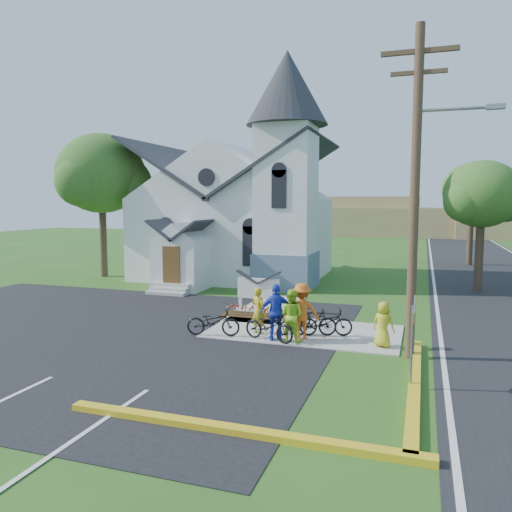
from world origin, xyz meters
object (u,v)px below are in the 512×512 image
(utility_pole, at_px, (417,183))
(stop_sign, at_px, (414,322))
(bike_1, at_px, (291,313))
(cyclist_3, at_px, (301,311))
(church_sign, at_px, (258,289))
(bike_3, at_px, (313,322))
(cyclist_2, at_px, (276,312))
(cyclist_1, at_px, (291,315))
(bike_4, at_px, (326,322))
(bike_2, at_px, (269,326))
(cyclist_0, at_px, (259,311))
(cyclist_4, at_px, (383,324))
(bike_0, at_px, (213,322))

(utility_pole, height_order, stop_sign, utility_pole)
(bike_1, bearing_deg, cyclist_3, -157.03)
(church_sign, bearing_deg, bike_3, -46.30)
(church_sign, height_order, cyclist_2, cyclist_2)
(church_sign, bearing_deg, bike_1, -45.57)
(cyclist_1, height_order, bike_4, cyclist_1)
(church_sign, xyz_separation_m, cyclist_2, (2.07, -4.27, 0.01))
(cyclist_2, distance_m, cyclist_3, 0.93)
(cyclist_1, xyz_separation_m, bike_2, (-0.72, -0.21, -0.39))
(church_sign, relative_size, cyclist_3, 1.12)
(utility_pole, distance_m, cyclist_0, 7.10)
(church_sign, xyz_separation_m, cyclist_0, (1.19, -3.58, -0.13))
(cyclist_2, xyz_separation_m, cyclist_4, (3.57, 0.38, -0.23))
(cyclist_2, height_order, bike_2, cyclist_2)
(bike_1, bearing_deg, bike_0, 133.15)
(cyclist_0, height_order, bike_4, cyclist_0)
(cyclist_0, relative_size, bike_1, 1.08)
(cyclist_4, bearing_deg, utility_pole, 156.78)
(cyclist_3, bearing_deg, cyclist_0, -27.53)
(cyclist_1, height_order, cyclist_4, cyclist_1)
(bike_0, height_order, bike_3, bike_3)
(cyclist_0, relative_size, bike_0, 0.88)
(bike_4, bearing_deg, cyclist_4, -126.51)
(bike_2, relative_size, cyclist_4, 1.28)
(bike_1, bearing_deg, cyclist_2, 178.56)
(stop_sign, xyz_separation_m, bike_1, (-4.61, 5.34, -1.26))
(stop_sign, bearing_deg, bike_3, 130.33)
(bike_1, relative_size, bike_2, 0.80)
(utility_pole, bearing_deg, church_sign, 144.40)
(cyclist_0, xyz_separation_m, cyclist_1, (1.38, -0.61, 0.06))
(bike_3, bearing_deg, stop_sign, -159.18)
(cyclist_4, distance_m, bike_4, 2.21)
(bike_1, distance_m, bike_4, 1.89)
(cyclist_2, height_order, bike_3, cyclist_2)
(cyclist_0, height_order, cyclist_1, cyclist_1)
(church_sign, bearing_deg, bike_0, -93.23)
(bike_0, distance_m, cyclist_2, 2.37)
(stop_sign, height_order, cyclist_0, stop_sign)
(cyclist_2, distance_m, bike_2, 0.54)
(bike_2, bearing_deg, bike_3, -32.81)
(bike_1, distance_m, cyclist_3, 1.94)
(cyclist_2, bearing_deg, utility_pole, 154.57)
(church_sign, xyz_separation_m, cyclist_3, (2.83, -3.75, 0.00))
(cyclist_3, relative_size, bike_4, 1.04)
(church_sign, distance_m, stop_sign, 9.97)
(utility_pole, bearing_deg, cyclist_2, 174.58)
(cyclist_0, distance_m, bike_1, 1.77)
(stop_sign, xyz_separation_m, cyclist_2, (-4.56, 3.13, -0.74))
(utility_pole, relative_size, cyclist_2, 5.06)
(cyclist_3, relative_size, bike_3, 1.15)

